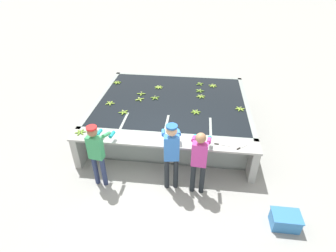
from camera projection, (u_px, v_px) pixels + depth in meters
ground_plane at (162, 176)px, 6.30m from camera, size 80.00×80.00×0.00m
wash_tank at (172, 113)px, 7.93m from camera, size 4.39×3.66×0.90m
work_ledge at (163, 150)px, 6.13m from camera, size 4.39×0.45×0.90m
worker_0 at (97, 150)px, 5.62m from camera, size 0.47×0.73×1.58m
worker_1 at (171, 151)px, 5.49m from camera, size 0.47×0.74×1.68m
worker_2 at (199, 158)px, 5.42m from camera, size 0.44×0.72×1.58m
banana_bunch_floating_0 at (140, 99)px, 7.65m from camera, size 0.26×0.26×0.08m
banana_bunch_floating_1 at (124, 112)px, 7.03m from camera, size 0.28×0.27×0.08m
banana_bunch_floating_2 at (159, 87)px, 8.35m from camera, size 0.28×0.28×0.08m
banana_bunch_floating_3 at (141, 94)px, 7.96m from camera, size 0.28×0.28×0.08m
banana_bunch_floating_4 at (213, 86)px, 8.44m from camera, size 0.28×0.28×0.08m
banana_bunch_floating_5 at (240, 109)px, 7.18m from camera, size 0.28×0.27×0.08m
banana_bunch_floating_6 at (200, 84)px, 8.55m from camera, size 0.26×0.26×0.08m
banana_bunch_floating_7 at (201, 96)px, 7.81m from camera, size 0.28×0.28×0.08m
banana_bunch_floating_8 at (155, 98)px, 7.73m from camera, size 0.27×0.28×0.08m
banana_bunch_floating_9 at (200, 91)px, 8.13m from camera, size 0.27×0.28×0.08m
banana_bunch_floating_10 at (117, 82)px, 8.65m from camera, size 0.27×0.28×0.08m
banana_bunch_floating_11 at (110, 103)px, 7.45m from camera, size 0.26×0.28×0.08m
banana_bunch_floating_12 at (196, 112)px, 7.04m from camera, size 0.28×0.28×0.08m
banana_bunch_ledge_0 at (80, 132)px, 6.24m from camera, size 0.27×0.28×0.08m
knife_0 at (241, 147)px, 5.76m from camera, size 0.28×0.26×0.02m
knife_1 at (220, 144)px, 5.86m from camera, size 0.35×0.06×0.02m
crate at (285, 220)px, 5.07m from camera, size 0.55×0.39×0.32m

